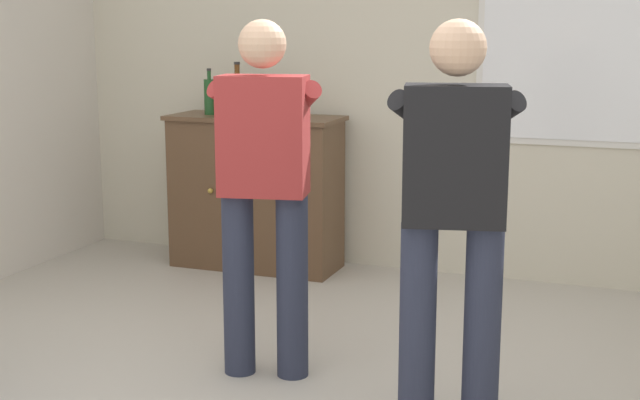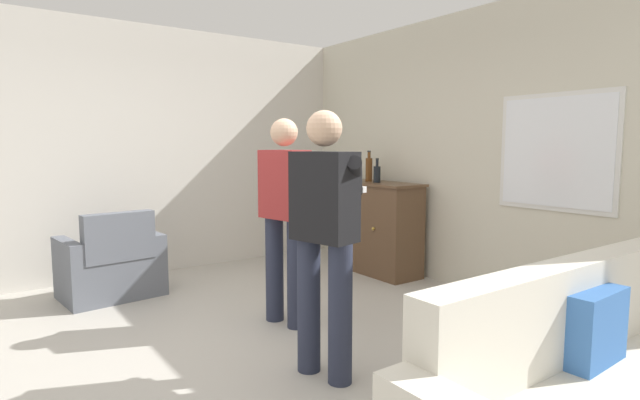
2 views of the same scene
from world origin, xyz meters
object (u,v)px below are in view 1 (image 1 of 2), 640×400
at_px(bottle_liquor_amber, 210,96).
at_px(person_standing_right, 453,209).
at_px(person_standing_left, 265,182).
at_px(bottle_wine_green, 262,102).
at_px(bottle_spirits_clear, 237,93).
at_px(sideboard_cabinet, 256,192).

bearing_deg(bottle_liquor_amber, person_standing_right, -43.22).
bearing_deg(person_standing_right, person_standing_left, 162.72).
height_order(bottle_wine_green, bottle_liquor_amber, bottle_liquor_amber).
bearing_deg(person_standing_right, bottle_spirits_clear, 133.51).
distance_m(bottle_spirits_clear, person_standing_left, 2.01).
xyz_separation_m(person_standing_left, person_standing_right, (0.95, -0.30, 0.00)).
height_order(person_standing_left, person_standing_right, same).
bearing_deg(bottle_spirits_clear, person_standing_left, -60.62).
height_order(bottle_liquor_amber, person_standing_right, person_standing_right).
relative_size(bottle_spirits_clear, person_standing_left, 0.21).
xyz_separation_m(bottle_liquor_amber, person_standing_right, (2.12, -1.99, -0.24)).
bearing_deg(bottle_wine_green, person_standing_left, -65.27).
bearing_deg(bottle_liquor_amber, bottle_spirits_clear, 11.51).
relative_size(bottle_liquor_amber, bottle_spirits_clear, 0.87).
height_order(sideboard_cabinet, bottle_spirits_clear, bottle_spirits_clear).
bearing_deg(bottle_wine_green, bottle_spirits_clear, 164.41).
distance_m(bottle_liquor_amber, bottle_spirits_clear, 0.20).
relative_size(sideboard_cabinet, person_standing_right, 0.70).
xyz_separation_m(sideboard_cabinet, bottle_spirits_clear, (-0.13, 0.01, 0.67)).
xyz_separation_m(sideboard_cabinet, person_standing_right, (1.80, -2.03, 0.41)).
distance_m(bottle_wine_green, bottle_spirits_clear, 0.22).
distance_m(bottle_wine_green, bottle_liquor_amber, 0.40).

